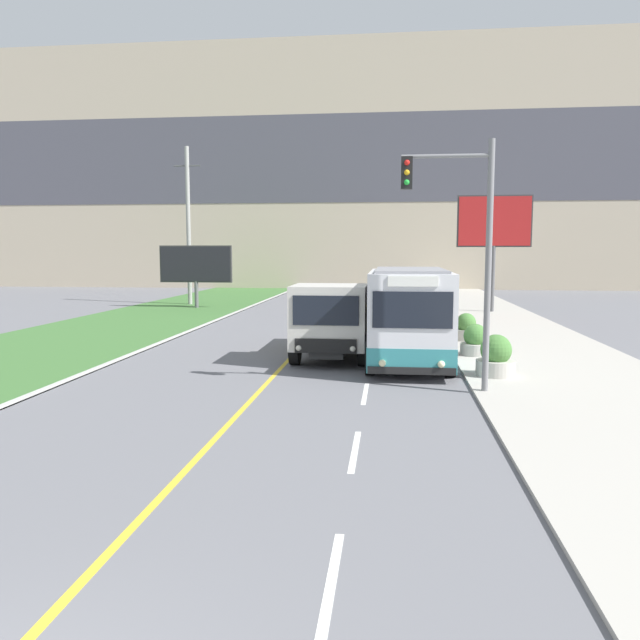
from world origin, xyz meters
name	(u,v)px	position (x,y,z in m)	size (l,w,h in m)	color
apartment_block_background	(358,170)	(0.00, 59.47, 11.53)	(80.00, 8.04, 23.07)	#BCAD93
city_bus	(409,317)	(3.96, 16.31, 1.56)	(2.61, 5.44, 3.08)	silver
dump_truck	(332,322)	(1.43, 17.22, 1.28)	(2.47, 6.25, 2.55)	black
car_distant	(359,304)	(1.63, 31.14, 0.69)	(1.80, 4.30, 1.45)	maroon
utility_pole_far	(188,226)	(-10.07, 37.37, 5.27)	(1.80, 0.28, 10.43)	#9E9E99
traffic_light_mast	(464,235)	(5.17, 12.73, 4.03)	(2.28, 0.32, 6.37)	slate
billboard_large	(494,226)	(9.28, 33.99, 5.06)	(4.23, 0.24, 6.80)	#59595B
billboard_small	(196,265)	(-8.83, 34.90, 2.71)	(4.62, 0.24, 3.94)	#59595B
planter_round_near	(496,358)	(6.38, 14.75, 0.60)	(1.11, 1.11, 1.19)	#B7B2A8
planter_round_second	(475,341)	(6.27, 18.30, 0.54)	(1.00, 1.00, 1.07)	#B7B2A8
planter_round_third	(466,328)	(6.37, 21.86, 0.55)	(0.98, 0.98, 1.08)	#B7B2A8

